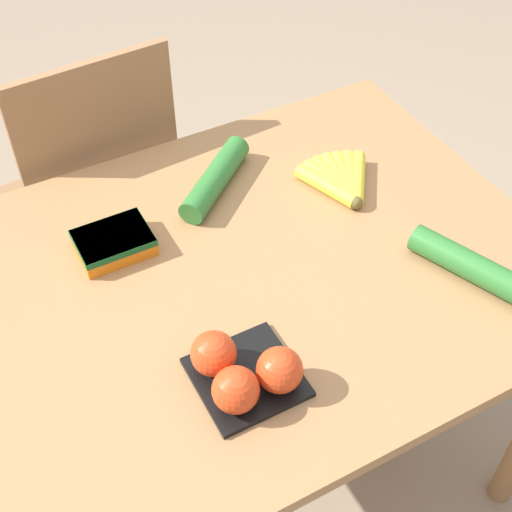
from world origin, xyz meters
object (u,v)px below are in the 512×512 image
Objects in this scene: banana_bunch at (341,181)px; chair at (99,203)px; carrot_bag at (114,241)px; cucumber_far at (471,266)px; cucumber_near at (215,179)px; tomato_pack at (243,372)px.

chair is at bearing 130.00° from banana_bunch.
carrot_bag is at bearing 174.12° from banana_bunch.
banana_bunch is 0.51m from carrot_bag.
carrot_bag is 0.70m from cucumber_far.
chair reaches higher than carrot_bag.
chair is 4.34× the size of cucumber_near.
banana_bunch is 1.18× the size of carrot_bag.
cucumber_far is (0.07, -0.34, 0.01)m from banana_bunch.
banana_bunch is 0.76× the size of cucumber_near.
banana_bunch is at bearing 126.39° from chair.
banana_bunch is 0.56m from tomato_pack.
chair reaches higher than banana_bunch.
cucumber_near is (-0.24, 0.13, 0.01)m from banana_bunch.
cucumber_far is (0.32, -0.46, 0.00)m from cucumber_near.
cucumber_far is (0.58, -0.39, 0.00)m from carrot_bag.
chair reaches higher than cucumber_far.
cucumber_near is at bearing 152.49° from banana_bunch.
tomato_pack reaches higher than cucumber_near.
tomato_pack is at bearing 86.18° from chair.
tomato_pack is at bearing -177.86° from cucumber_far.
cucumber_far is at bearing -34.00° from carrot_bag.
tomato_pack reaches higher than banana_bunch.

